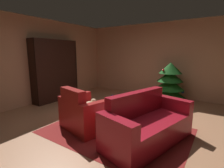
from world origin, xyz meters
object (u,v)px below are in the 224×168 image
(book_stack_on_table, at_px, (111,107))
(bottle_on_table, at_px, (112,102))
(bookshelf_unit, at_px, (58,71))
(armchair_red, at_px, (85,114))
(couch_red, at_px, (147,125))
(decorated_tree, at_px, (170,82))
(coffee_table, at_px, (114,112))

(book_stack_on_table, distance_m, bottle_on_table, 0.21)
(bookshelf_unit, height_order, armchair_red, bookshelf_unit)
(couch_red, distance_m, decorated_tree, 2.80)
(armchair_red, xyz_separation_m, coffee_table, (0.59, 0.22, 0.11))
(armchair_red, distance_m, coffee_table, 0.63)
(couch_red, height_order, coffee_table, couch_red)
(bookshelf_unit, xyz_separation_m, decorated_tree, (3.25, 1.77, -0.35))
(decorated_tree, bearing_deg, book_stack_on_table, -98.20)
(couch_red, relative_size, decorated_tree, 1.49)
(book_stack_on_table, bearing_deg, armchair_red, -160.53)
(bottle_on_table, bearing_deg, armchair_red, -140.64)
(armchair_red, relative_size, coffee_table, 1.55)
(armchair_red, relative_size, bottle_on_table, 4.62)
(coffee_table, distance_m, book_stack_on_table, 0.10)
(book_stack_on_table, bearing_deg, decorated_tree, 81.80)
(couch_red, bearing_deg, bottle_on_table, 170.47)
(bookshelf_unit, distance_m, book_stack_on_table, 3.07)
(decorated_tree, bearing_deg, couch_red, -82.65)
(bookshelf_unit, height_order, decorated_tree, bookshelf_unit)
(couch_red, xyz_separation_m, decorated_tree, (-0.35, 2.75, 0.34))
(coffee_table, distance_m, bottle_on_table, 0.25)
(decorated_tree, bearing_deg, armchair_red, -107.61)
(coffee_table, height_order, decorated_tree, decorated_tree)
(armchair_red, relative_size, book_stack_on_table, 5.24)
(armchair_red, xyz_separation_m, decorated_tree, (0.94, 2.98, 0.33))
(couch_red, relative_size, bottle_on_table, 7.64)
(bottle_on_table, xyz_separation_m, decorated_tree, (0.50, 2.61, 0.08))
(couch_red, bearing_deg, decorated_tree, 97.35)
(book_stack_on_table, bearing_deg, bookshelf_unit, 160.36)
(bookshelf_unit, xyz_separation_m, couch_red, (3.61, -0.99, -0.69))
(couch_red, xyz_separation_m, book_stack_on_table, (-0.76, -0.03, 0.20))
(bookshelf_unit, xyz_separation_m, book_stack_on_table, (2.85, -1.02, -0.48))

